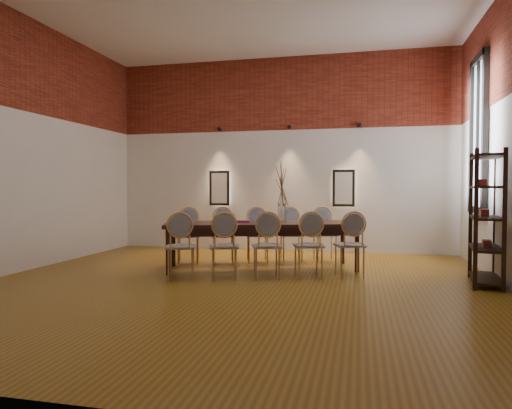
% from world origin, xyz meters
% --- Properties ---
extents(floor, '(7.00, 7.00, 0.02)m').
position_xyz_m(floor, '(0.00, 0.00, -0.01)').
color(floor, brown).
rests_on(floor, ground).
extents(wall_back, '(7.00, 0.10, 4.00)m').
position_xyz_m(wall_back, '(0.00, 3.55, 2.00)').
color(wall_back, silver).
rests_on(wall_back, ground).
extents(wall_front, '(7.00, 0.10, 4.00)m').
position_xyz_m(wall_front, '(0.00, -3.55, 2.00)').
color(wall_front, silver).
rests_on(wall_front, ground).
extents(wall_left, '(0.10, 7.00, 4.00)m').
position_xyz_m(wall_left, '(-3.55, 0.00, 2.00)').
color(wall_left, silver).
rests_on(wall_left, ground).
extents(brick_band_back, '(7.00, 0.02, 1.50)m').
position_xyz_m(brick_band_back, '(0.00, 3.48, 3.25)').
color(brick_band_back, maroon).
rests_on(brick_band_back, ground).
extents(brick_band_left, '(0.02, 7.00, 1.50)m').
position_xyz_m(brick_band_left, '(-3.48, 0.00, 3.25)').
color(brick_band_left, maroon).
rests_on(brick_band_left, ground).
extents(niche_left, '(0.36, 0.06, 0.66)m').
position_xyz_m(niche_left, '(-1.30, 3.45, 1.30)').
color(niche_left, '#FFEAC6').
rests_on(niche_left, wall_back).
extents(niche_right, '(0.36, 0.06, 0.66)m').
position_xyz_m(niche_right, '(1.30, 3.45, 1.30)').
color(niche_right, '#FFEAC6').
rests_on(niche_right, wall_back).
extents(spot_fixture_left, '(0.08, 0.10, 0.08)m').
position_xyz_m(spot_fixture_left, '(-1.30, 3.42, 2.55)').
color(spot_fixture_left, black).
rests_on(spot_fixture_left, wall_back).
extents(spot_fixture_mid, '(0.08, 0.10, 0.08)m').
position_xyz_m(spot_fixture_mid, '(0.20, 3.42, 2.55)').
color(spot_fixture_mid, black).
rests_on(spot_fixture_mid, wall_back).
extents(spot_fixture_right, '(0.08, 0.10, 0.08)m').
position_xyz_m(spot_fixture_right, '(1.60, 3.42, 2.55)').
color(spot_fixture_right, black).
rests_on(spot_fixture_right, wall_back).
extents(window_glass, '(0.02, 0.78, 2.38)m').
position_xyz_m(window_glass, '(3.46, 2.00, 2.15)').
color(window_glass, silver).
rests_on(window_glass, wall_right).
extents(window_frame, '(0.08, 0.90, 2.50)m').
position_xyz_m(window_frame, '(3.44, 2.00, 2.15)').
color(window_frame, black).
rests_on(window_frame, wall_right).
extents(window_mullion, '(0.06, 0.06, 2.40)m').
position_xyz_m(window_mullion, '(3.44, 2.00, 2.15)').
color(window_mullion, black).
rests_on(window_mullion, wall_right).
extents(dining_table, '(3.19, 1.85, 0.75)m').
position_xyz_m(dining_table, '(0.09, 1.25, 0.38)').
color(dining_table, black).
rests_on(dining_table, floor).
extents(chair_near_a, '(0.55, 0.55, 0.94)m').
position_xyz_m(chair_near_a, '(-0.84, 0.15, 0.47)').
color(chair_near_a, tan).
rests_on(chair_near_a, floor).
extents(chair_near_b, '(0.55, 0.55, 0.94)m').
position_xyz_m(chair_near_b, '(-0.26, 0.34, 0.47)').
color(chair_near_b, tan).
rests_on(chair_near_b, floor).
extents(chair_near_c, '(0.55, 0.55, 0.94)m').
position_xyz_m(chair_near_c, '(0.32, 0.52, 0.47)').
color(chair_near_c, tan).
rests_on(chair_near_c, floor).
extents(chair_near_d, '(0.55, 0.55, 0.94)m').
position_xyz_m(chair_near_d, '(0.90, 0.71, 0.47)').
color(chair_near_d, tan).
rests_on(chair_near_d, floor).
extents(chair_near_e, '(0.55, 0.55, 0.94)m').
position_xyz_m(chair_near_e, '(1.48, 0.89, 0.47)').
color(chair_near_e, tan).
rests_on(chair_near_e, floor).
extents(chair_far_a, '(0.55, 0.55, 0.94)m').
position_xyz_m(chair_far_a, '(-1.30, 1.62, 0.47)').
color(chair_far_a, tan).
rests_on(chair_far_a, floor).
extents(chair_far_b, '(0.55, 0.55, 0.94)m').
position_xyz_m(chair_far_b, '(-0.73, 1.80, 0.47)').
color(chair_far_b, tan).
rests_on(chair_far_b, floor).
extents(chair_far_c, '(0.55, 0.55, 0.94)m').
position_xyz_m(chair_far_c, '(-0.15, 1.99, 0.47)').
color(chair_far_c, tan).
rests_on(chair_far_c, floor).
extents(chair_far_d, '(0.55, 0.55, 0.94)m').
position_xyz_m(chair_far_d, '(0.43, 2.17, 0.47)').
color(chair_far_d, tan).
rests_on(chair_far_d, floor).
extents(chair_far_e, '(0.55, 0.55, 0.94)m').
position_xyz_m(chair_far_e, '(1.01, 2.35, 0.47)').
color(chair_far_e, tan).
rests_on(chair_far_e, floor).
extents(vase, '(0.14, 0.14, 0.30)m').
position_xyz_m(vase, '(0.40, 1.35, 0.90)').
color(vase, silver).
rests_on(vase, dining_table).
extents(dried_branches, '(0.50, 0.50, 0.70)m').
position_xyz_m(dried_branches, '(0.40, 1.35, 1.35)').
color(dried_branches, '#4B3829').
rests_on(dried_branches, vase).
extents(bowl, '(0.24, 0.24, 0.18)m').
position_xyz_m(bowl, '(-0.42, 1.04, 0.84)').
color(bowl, brown).
rests_on(bowl, dining_table).
extents(book, '(0.30, 0.25, 0.03)m').
position_xyz_m(book, '(-0.24, 1.19, 0.77)').
color(book, '#8D2366').
rests_on(book, dining_table).
extents(shelving_rack, '(0.53, 1.05, 1.80)m').
position_xyz_m(shelving_rack, '(3.28, 0.80, 0.90)').
color(shelving_rack, black).
rests_on(shelving_rack, floor).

